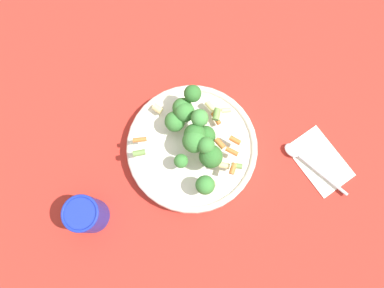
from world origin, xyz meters
name	(u,v)px	position (x,y,z in m)	size (l,w,h in m)	color
ground_plane	(192,150)	(0.00, 0.00, 0.00)	(3.00, 3.00, 0.00)	#B72D23
bowl	(192,148)	(0.00, 0.00, 0.02)	(0.27, 0.27, 0.04)	silver
pasta_salad	(196,135)	(-0.01, 0.00, 0.08)	(0.19, 0.22, 0.09)	#8CB766
cup	(86,215)	(0.22, -0.11, 0.05)	(0.07, 0.07, 0.10)	#192DAD
napkin	(320,161)	(-0.11, 0.25, 0.00)	(0.14, 0.16, 0.01)	white
spoon	(304,160)	(-0.10, 0.22, 0.01)	(0.05, 0.16, 0.01)	silver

